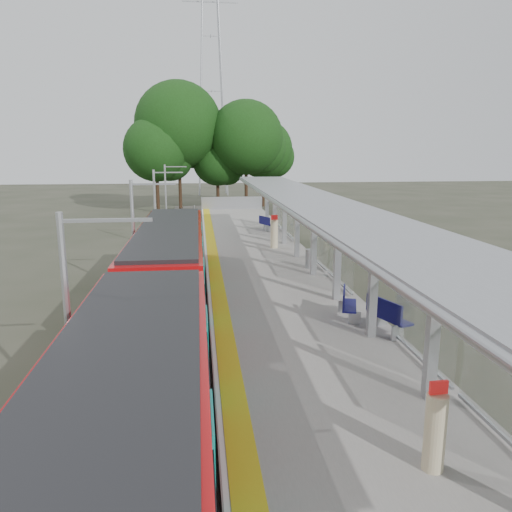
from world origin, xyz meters
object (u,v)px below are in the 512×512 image
(info_pillar_far, at_px, (274,234))
(info_pillar_near, at_px, (435,432))
(litter_bin, at_px, (310,259))
(bench_mid, at_px, (347,303))
(train, at_px, (157,320))
(bench_near, at_px, (387,315))
(bench_far, at_px, (266,223))

(info_pillar_far, bearing_deg, info_pillar_near, -91.43)
(info_pillar_near, distance_m, litter_bin, 15.87)
(info_pillar_near, bearing_deg, bench_mid, 80.87)
(train, relative_size, litter_bin, 29.28)
(info_pillar_near, height_order, litter_bin, info_pillar_near)
(train, height_order, bench_near, train)
(train, height_order, bench_far, train)
(bench_far, bearing_deg, bench_near, -111.29)
(bench_mid, relative_size, info_pillar_far, 0.82)
(bench_mid, distance_m, litter_bin, 7.54)
(info_pillar_far, bearing_deg, litter_bin, -80.53)
(litter_bin, bearing_deg, info_pillar_near, -94.50)
(info_pillar_near, relative_size, litter_bin, 1.85)
(litter_bin, bearing_deg, bench_mid, -92.93)
(bench_mid, height_order, info_pillar_far, info_pillar_far)
(info_pillar_far, bearing_deg, bench_far, 85.85)
(bench_mid, distance_m, bench_far, 19.62)
(bench_near, height_order, bench_mid, bench_near)
(train, bearing_deg, bench_mid, 21.55)
(bench_far, distance_m, info_pillar_far, 6.71)
(info_pillar_near, xyz_separation_m, litter_bin, (1.24, 15.82, -0.28))
(bench_far, height_order, info_pillar_near, info_pillar_near)
(train, xyz_separation_m, info_pillar_near, (5.38, -5.83, -0.30))
(train, relative_size, info_pillar_near, 15.83)
(train, relative_size, info_pillar_far, 14.02)
(litter_bin, bearing_deg, bench_far, 92.66)
(train, distance_m, bench_near, 7.18)
(info_pillar_near, xyz_separation_m, info_pillar_far, (0.28, 21.22, 0.10))
(train, distance_m, litter_bin, 12.00)
(bench_near, xyz_separation_m, bench_mid, (-0.86, 1.48, -0.04))
(train, bearing_deg, info_pillar_near, -47.29)
(bench_near, bearing_deg, bench_mid, 100.13)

